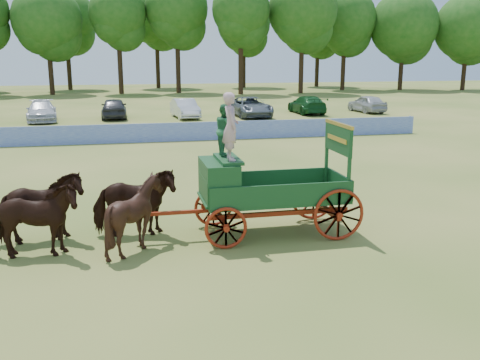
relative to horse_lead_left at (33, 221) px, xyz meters
name	(u,v)px	position (x,y,z in m)	size (l,w,h in m)	color
ground	(353,245)	(7.84, -0.81, -0.93)	(160.00, 160.00, 0.00)	#A08F48
horse_lead_left	(33,221)	(0.00, 0.00, 0.00)	(1.00, 2.20, 1.86)	black
horse_lead_right	(39,208)	(0.00, 1.10, 0.00)	(1.00, 2.20, 1.86)	black
horse_wheel_left	(135,215)	(2.40, 0.00, 0.00)	(1.50, 1.69, 1.86)	black
horse_wheel_right	(134,203)	(2.40, 1.10, 0.00)	(1.00, 2.20, 1.86)	black
farm_dray	(247,177)	(5.37, 0.55, 0.68)	(6.00, 2.00, 3.87)	#9A2B0F
sponsor_banner	(206,131)	(6.84, 17.19, -0.40)	(26.00, 0.08, 1.05)	#213EB5
parked_cars	(124,109)	(2.31, 29.05, -0.17)	(42.87, 6.85, 1.58)	silver
treeline	(136,18)	(4.48, 59.01, 8.43)	(92.56, 23.30, 14.95)	#382314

